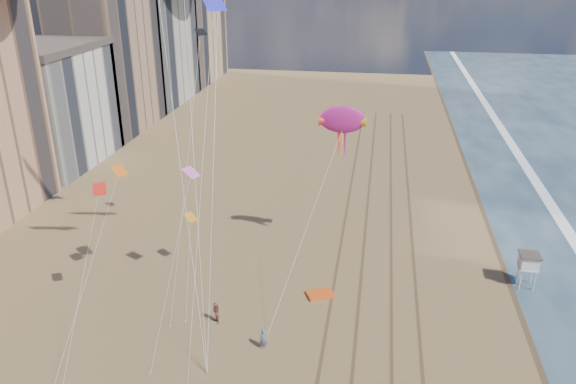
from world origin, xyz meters
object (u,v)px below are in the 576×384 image
object	(u,v)px
lifeguard_stand	(529,262)
kite_flyer_b	(216,313)
kite_flyer_a	(264,339)
grounded_kite	(320,294)
show_kite	(343,120)

from	to	relation	value
lifeguard_stand	kite_flyer_b	size ratio (longest dim) A/B	1.78
kite_flyer_b	kite_flyer_a	bearing A→B (deg)	24.12
lifeguard_stand	kite_flyer_a	size ratio (longest dim) A/B	1.87
kite_flyer_b	grounded_kite	bearing A→B (deg)	87.91
lifeguard_stand	grounded_kite	world-z (taller)	lifeguard_stand
kite_flyer_a	kite_flyer_b	bearing A→B (deg)	129.54
grounded_kite	kite_flyer_b	world-z (taller)	kite_flyer_b
kite_flyer_a	kite_flyer_b	distance (m)	5.22
grounded_kite	show_kite	xyz separation A→B (m)	(0.91, 7.19, 14.04)
show_kite	kite_flyer_a	size ratio (longest dim) A/B	11.16
lifeguard_stand	show_kite	size ratio (longest dim) A/B	0.17
grounded_kite	show_kite	world-z (taller)	show_kite
show_kite	kite_flyer_b	bearing A→B (deg)	-125.17
grounded_kite	kite_flyer_b	xyz separation A→B (m)	(-7.98, -5.43, 0.80)
grounded_kite	kite_flyer_b	distance (m)	9.69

